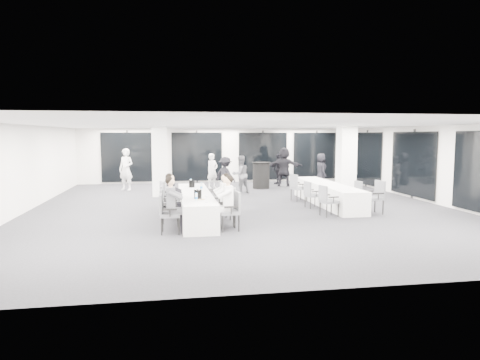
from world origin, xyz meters
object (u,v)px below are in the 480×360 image
(standing_guest_e, at_px, (321,168))
(chair_side_right_far, at_px, (337,186))
(banquet_table_main, at_px, (195,205))
(chair_main_right_fourth, at_px, (221,195))
(chair_main_right_near, at_px, (232,208))
(chair_side_left_near, at_px, (327,199))
(chair_main_left_mid, at_px, (167,200))
(standing_guest_g, at_px, (126,167))
(cocktail_table, at_px, (261,175))
(ice_bucket_far, at_px, (192,184))
(chair_main_left_near, at_px, (167,211))
(chair_main_left_fourth, at_px, (167,196))
(standing_guest_c, at_px, (225,173))
(banquet_table_side, at_px, (327,194))
(standing_guest_d, at_px, (279,167))
(chair_side_left_far, at_px, (297,186))
(standing_guest_h, at_px, (351,170))
(chair_main_right_second, at_px, (229,204))
(chair_main_left_second, at_px, (167,205))
(standing_guest_a, at_px, (212,169))
(standing_guest_f, at_px, (284,164))
(chair_main_left_far, at_px, (168,194))
(chair_side_right_near, at_px, (376,195))
(chair_side_right_mid, at_px, (355,192))
(ice_bucket_near, at_px, (198,194))
(chair_main_right_far, at_px, (217,193))
(chair_main_right_mid, at_px, (225,202))

(standing_guest_e, bearing_deg, chair_side_right_far, 166.88)
(banquet_table_main, xyz_separation_m, chair_main_right_fourth, (0.84, 0.57, 0.21))
(chair_main_right_near, height_order, chair_side_left_near, chair_main_right_near)
(chair_main_left_mid, height_order, standing_guest_g, standing_guest_g)
(cocktail_table, bearing_deg, ice_bucket_far, -123.63)
(chair_main_left_near, height_order, chair_main_left_fourth, chair_main_left_fourth)
(standing_guest_c, xyz_separation_m, standing_guest_g, (-4.27, 1.66, 0.19))
(banquet_table_side, bearing_deg, standing_guest_d, 91.07)
(chair_side_left_far, xyz_separation_m, chair_side_right_far, (1.66, 0.23, -0.05))
(chair_main_left_fourth, bearing_deg, standing_guest_h, 109.42)
(banquet_table_main, xyz_separation_m, chair_main_left_mid, (-0.84, -0.22, 0.20))
(cocktail_table, height_order, chair_main_right_second, cocktail_table)
(chair_main_left_mid, relative_size, chair_main_right_second, 0.97)
(chair_main_left_second, bearing_deg, standing_guest_d, 151.87)
(standing_guest_a, distance_m, standing_guest_f, 3.51)
(standing_guest_e, bearing_deg, chair_main_left_mid, 132.27)
(standing_guest_a, bearing_deg, chair_main_left_far, -144.23)
(chair_main_left_mid, height_order, chair_side_right_far, chair_main_left_mid)
(chair_main_right_second, height_order, standing_guest_d, standing_guest_d)
(banquet_table_main, distance_m, banquet_table_side, 5.08)
(chair_main_right_near, xyz_separation_m, chair_side_right_near, (4.79, 1.60, 0.02))
(chair_main_left_fourth, relative_size, standing_guest_f, 0.49)
(chair_side_right_far, relative_size, standing_guest_c, 0.52)
(chair_main_right_fourth, relative_size, chair_side_right_mid, 1.17)
(banquet_table_side, xyz_separation_m, chair_side_right_mid, (0.83, -0.52, 0.12))
(chair_main_right_second, bearing_deg, chair_side_left_far, -28.64)
(chair_main_right_near, bearing_deg, chair_main_left_second, 59.40)
(ice_bucket_near, bearing_deg, standing_guest_c, 76.19)
(banquet_table_main, relative_size, chair_main_right_near, 4.95)
(chair_main_left_mid, distance_m, standing_guest_a, 7.59)
(banquet_table_side, distance_m, chair_side_right_far, 1.42)
(chair_side_right_far, bearing_deg, chair_side_right_near, 175.80)
(chair_main_right_far, distance_m, standing_guest_h, 7.90)
(chair_main_right_far, height_order, chair_side_left_near, chair_side_left_near)
(chair_main_left_mid, height_order, chair_main_right_second, chair_main_right_second)
(chair_main_right_far, distance_m, standing_guest_e, 7.68)
(chair_main_right_mid, bearing_deg, chair_main_left_near, 123.06)
(standing_guest_d, xyz_separation_m, standing_guest_h, (2.82, -2.33, -0.03))
(standing_guest_e, relative_size, standing_guest_h, 1.06)
(chair_main_right_mid, distance_m, standing_guest_c, 5.76)
(chair_main_right_second, xyz_separation_m, chair_main_right_fourth, (-0.00, 1.88, -0.01))
(chair_main_left_near, distance_m, ice_bucket_far, 3.44)
(banquet_table_main, height_order, chair_main_right_second, chair_main_right_second)
(standing_guest_h, bearing_deg, chair_main_left_near, 113.06)
(banquet_table_main, bearing_deg, chair_main_left_fourth, 144.43)
(banquet_table_side, xyz_separation_m, standing_guest_c, (-3.20, 3.60, 0.50))
(chair_main_left_second, distance_m, standing_guest_e, 10.72)
(chair_main_left_far, distance_m, chair_side_right_far, 6.57)
(chair_main_right_fourth, relative_size, chair_side_right_far, 1.12)
(chair_side_right_near, relative_size, standing_guest_g, 0.49)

